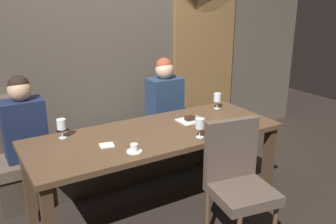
{
  "coord_description": "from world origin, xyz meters",
  "views": [
    {
      "loc": [
        -1.43,
        -2.57,
        1.89
      ],
      "look_at": [
        0.22,
        0.16,
        0.84
      ],
      "focal_mm": 39.1,
      "sensor_mm": 36.0,
      "label": 1
    }
  ],
  "objects_px": {
    "wine_glass_near_right": "(200,124)",
    "wine_glass_end_right": "(217,98)",
    "dessert_plate": "(189,120)",
    "fork_on_table": "(200,118)",
    "diner_bearded": "(165,95)",
    "wine_glass_center_back": "(61,125)",
    "dining_table": "(156,141)",
    "chair_near_side": "(238,176)",
    "banquette_bench": "(124,156)",
    "espresso_cup": "(134,149)",
    "diner_redhead": "(23,120)"
  },
  "relations": [
    {
      "from": "wine_glass_near_right",
      "to": "wine_glass_end_right",
      "type": "bearing_deg",
      "value": 41.61
    },
    {
      "from": "dessert_plate",
      "to": "fork_on_table",
      "type": "xyz_separation_m",
      "value": [
        0.14,
        0.01,
        -0.01
      ]
    },
    {
      "from": "diner_bearded",
      "to": "wine_glass_center_back",
      "type": "bearing_deg",
      "value": -160.19
    },
    {
      "from": "diner_bearded",
      "to": "dining_table",
      "type": "bearing_deg",
      "value": -125.4
    },
    {
      "from": "dessert_plate",
      "to": "wine_glass_end_right",
      "type": "bearing_deg",
      "value": 20.22
    },
    {
      "from": "chair_near_side",
      "to": "wine_glass_end_right",
      "type": "relative_size",
      "value": 5.98
    },
    {
      "from": "wine_glass_end_right",
      "to": "dessert_plate",
      "type": "distance_m",
      "value": 0.51
    },
    {
      "from": "fork_on_table",
      "to": "banquette_bench",
      "type": "bearing_deg",
      "value": 137.85
    },
    {
      "from": "wine_glass_near_right",
      "to": "diner_bearded",
      "type": "bearing_deg",
      "value": 75.41
    },
    {
      "from": "espresso_cup",
      "to": "wine_glass_center_back",
      "type": "bearing_deg",
      "value": 124.88
    },
    {
      "from": "dining_table",
      "to": "espresso_cup",
      "type": "distance_m",
      "value": 0.45
    },
    {
      "from": "wine_glass_near_right",
      "to": "wine_glass_center_back",
      "type": "bearing_deg",
      "value": 149.72
    },
    {
      "from": "dining_table",
      "to": "wine_glass_end_right",
      "type": "height_order",
      "value": "wine_glass_end_right"
    },
    {
      "from": "wine_glass_center_back",
      "to": "dessert_plate",
      "type": "xyz_separation_m",
      "value": [
        1.13,
        -0.2,
        -0.1
      ]
    },
    {
      "from": "diner_bearded",
      "to": "wine_glass_near_right",
      "type": "xyz_separation_m",
      "value": [
        -0.27,
        -1.02,
        0.04
      ]
    },
    {
      "from": "dining_table",
      "to": "wine_glass_near_right",
      "type": "bearing_deg",
      "value": -49.24
    },
    {
      "from": "wine_glass_near_right",
      "to": "fork_on_table",
      "type": "height_order",
      "value": "wine_glass_near_right"
    },
    {
      "from": "wine_glass_near_right",
      "to": "dining_table",
      "type": "bearing_deg",
      "value": 130.76
    },
    {
      "from": "dining_table",
      "to": "diner_redhead",
      "type": "relative_size",
      "value": 2.88
    },
    {
      "from": "diner_bearded",
      "to": "wine_glass_end_right",
      "type": "xyz_separation_m",
      "value": [
        0.35,
        -0.48,
        0.04
      ]
    },
    {
      "from": "diner_redhead",
      "to": "diner_bearded",
      "type": "xyz_separation_m",
      "value": [
        1.47,
        0.03,
        0.01
      ]
    },
    {
      "from": "dessert_plate",
      "to": "fork_on_table",
      "type": "relative_size",
      "value": 1.12
    },
    {
      "from": "wine_glass_end_right",
      "to": "fork_on_table",
      "type": "relative_size",
      "value": 0.96
    },
    {
      "from": "wine_glass_center_back",
      "to": "fork_on_table",
      "type": "distance_m",
      "value": 1.28
    },
    {
      "from": "diner_redhead",
      "to": "diner_bearded",
      "type": "relative_size",
      "value": 0.98
    },
    {
      "from": "banquette_bench",
      "to": "wine_glass_end_right",
      "type": "distance_m",
      "value": 1.16
    },
    {
      "from": "diner_bearded",
      "to": "dessert_plate",
      "type": "xyz_separation_m",
      "value": [
        -0.12,
        -0.65,
        -0.06
      ]
    },
    {
      "from": "banquette_bench",
      "to": "fork_on_table",
      "type": "height_order",
      "value": "fork_on_table"
    },
    {
      "from": "dining_table",
      "to": "wine_glass_near_right",
      "type": "xyz_separation_m",
      "value": [
        0.25,
        -0.29,
        0.2
      ]
    },
    {
      "from": "dining_table",
      "to": "wine_glass_center_back",
      "type": "xyz_separation_m",
      "value": [
        -0.73,
        0.28,
        0.2
      ]
    },
    {
      "from": "espresso_cup",
      "to": "dessert_plate",
      "type": "bearing_deg",
      "value": 25.63
    },
    {
      "from": "chair_near_side",
      "to": "wine_glass_near_right",
      "type": "height_order",
      "value": "chair_near_side"
    },
    {
      "from": "diner_bearded",
      "to": "wine_glass_near_right",
      "type": "bearing_deg",
      "value": -104.59
    },
    {
      "from": "wine_glass_center_back",
      "to": "dessert_plate",
      "type": "distance_m",
      "value": 1.15
    },
    {
      "from": "wine_glass_center_back",
      "to": "diner_redhead",
      "type": "bearing_deg",
      "value": 118.21
    },
    {
      "from": "chair_near_side",
      "to": "diner_bearded",
      "type": "bearing_deg",
      "value": 81.59
    },
    {
      "from": "dining_table",
      "to": "diner_redhead",
      "type": "distance_m",
      "value": 1.19
    },
    {
      "from": "dining_table",
      "to": "banquette_bench",
      "type": "relative_size",
      "value": 0.88
    },
    {
      "from": "dining_table",
      "to": "banquette_bench",
      "type": "xyz_separation_m",
      "value": [
        0.0,
        0.7,
        -0.42
      ]
    },
    {
      "from": "dining_table",
      "to": "espresso_cup",
      "type": "xyz_separation_m",
      "value": [
        -0.34,
        -0.27,
        0.11
      ]
    },
    {
      "from": "banquette_bench",
      "to": "wine_glass_end_right",
      "type": "xyz_separation_m",
      "value": [
        0.86,
        -0.45,
        0.62
      ]
    },
    {
      "from": "banquette_bench",
      "to": "espresso_cup",
      "type": "relative_size",
      "value": 20.83
    },
    {
      "from": "banquette_bench",
      "to": "chair_near_side",
      "type": "xyz_separation_m",
      "value": [
        0.3,
        -1.42,
        0.33
      ]
    },
    {
      "from": "wine_glass_end_right",
      "to": "wine_glass_center_back",
      "type": "bearing_deg",
      "value": 178.99
    },
    {
      "from": "wine_glass_end_right",
      "to": "espresso_cup",
      "type": "relative_size",
      "value": 1.37
    },
    {
      "from": "dining_table",
      "to": "diner_bearded",
      "type": "bearing_deg",
      "value": 54.6
    },
    {
      "from": "wine_glass_center_back",
      "to": "banquette_bench",
      "type": "bearing_deg",
      "value": 29.99
    },
    {
      "from": "dining_table",
      "to": "chair_near_side",
      "type": "relative_size",
      "value": 2.24
    },
    {
      "from": "chair_near_side",
      "to": "dessert_plate",
      "type": "xyz_separation_m",
      "value": [
        0.09,
        0.8,
        0.2
      ]
    },
    {
      "from": "fork_on_table",
      "to": "espresso_cup",
      "type": "bearing_deg",
      "value": -150.77
    }
  ]
}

